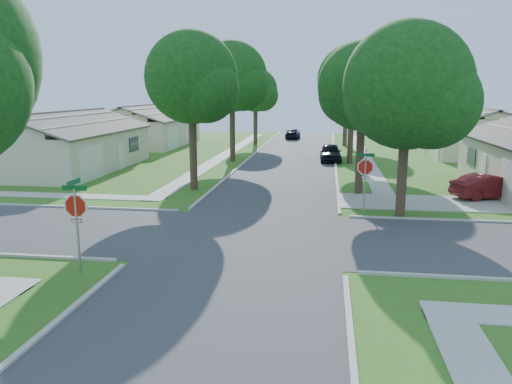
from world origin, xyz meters
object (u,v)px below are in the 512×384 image
at_px(tree_e_mid, 353,82).
at_px(car_curb_east, 331,152).
at_px(stop_sign_sw, 76,210).
at_px(tree_e_near, 364,90).
at_px(stop_sign_ne, 365,170).
at_px(tree_e_far, 347,87).
at_px(tree_w_far, 256,92).
at_px(house_nw_near, 64,149).
at_px(car_driveway, 490,186).
at_px(house_ne_far, 473,137).
at_px(tree_ne_corner, 408,92).
at_px(car_curb_west, 293,134).
at_px(tree_w_near, 192,82).
at_px(tree_w_mid, 233,80).
at_px(house_nw_far, 147,130).

bearing_deg(tree_e_mid, car_curb_east, 145.20).
bearing_deg(stop_sign_sw, tree_e_near, 55.41).
xyz_separation_m(stop_sign_ne, tree_e_far, (0.05, 29.31, 3.95)).
relative_size(tree_e_near, tree_e_far, 0.95).
bearing_deg(stop_sign_ne, tree_w_far, 107.70).
xyz_separation_m(stop_sign_ne, house_nw_near, (-20.69, 10.30, -0.51)).
bearing_deg(car_driveway, car_curb_east, 11.23).
height_order(house_ne_far, car_curb_east, house_ne_far).
bearing_deg(house_nw_near, tree_e_mid, 16.15).
bearing_deg(stop_sign_ne, stop_sign_sw, -135.00).
distance_m(tree_e_near, tree_ne_corner, 5.06).
bearing_deg(tree_e_mid, tree_ne_corner, -84.55).
xyz_separation_m(tree_e_near, car_curb_west, (-5.95, 32.10, -5.06)).
distance_m(tree_e_near, car_curb_east, 14.07).
distance_m(tree_e_mid, tree_w_far, 16.06).
bearing_deg(tree_w_near, tree_w_mid, 89.98).
relative_size(tree_w_near, house_ne_far, 0.66).
height_order(tree_e_mid, tree_w_mid, tree_w_mid).
xyz_separation_m(tree_e_near, house_nw_near, (-20.74, 5.99, -4.13)).
bearing_deg(tree_e_near, car_curb_east, 96.76).
height_order(tree_e_mid, house_ne_far, tree_e_mid).
xyz_separation_m(tree_e_near, tree_e_mid, (0.01, 12.00, 0.61)).
bearing_deg(tree_e_mid, tree_w_mid, 180.00).
xyz_separation_m(stop_sign_ne, car_curb_east, (-1.50, 17.39, -1.32)).
height_order(tree_e_near, car_driveway, tree_e_near).
distance_m(tree_e_near, tree_w_far, 26.71).
bearing_deg(stop_sign_sw, car_curb_east, 73.57).
height_order(tree_ne_corner, house_ne_far, tree_ne_corner).
xyz_separation_m(tree_w_near, car_driveway, (16.14, -0.31, -5.45)).
bearing_deg(tree_e_far, tree_w_far, -180.00).
bearing_deg(tree_w_far, house_nw_far, -169.95).
xyz_separation_m(tree_ne_corner, car_driveway, (5.14, 4.49, -4.93)).
bearing_deg(tree_e_near, car_curb_west, 100.50).
xyz_separation_m(tree_e_mid, house_nw_near, (-20.75, -6.01, -4.74)).
xyz_separation_m(tree_e_mid, house_nw_far, (-20.75, 10.99, -4.74)).
xyz_separation_m(tree_e_near, car_driveway, (6.75, -0.31, -4.98)).
bearing_deg(stop_sign_ne, tree_w_mid, 119.80).
height_order(tree_e_far, car_driveway, tree_e_far).
distance_m(tree_w_near, house_nw_near, 13.63).
distance_m(tree_e_far, house_nw_far, 21.31).
xyz_separation_m(tree_ne_corner, house_nw_far, (-22.35, 27.79, -4.08)).
xyz_separation_m(tree_w_near, car_curb_west, (3.44, 32.10, -5.53)).
relative_size(tree_w_mid, house_nw_near, 0.70).
xyz_separation_m(tree_e_mid, tree_w_mid, (-9.40, 0.00, 0.24)).
distance_m(tree_e_near, house_nw_near, 21.98).
distance_m(stop_sign_sw, house_nw_near, 22.71).
bearing_deg(house_nw_near, tree_ne_corner, -25.77).
xyz_separation_m(tree_e_near, tree_ne_corner, (1.61, -4.80, -0.05)).
height_order(tree_w_mid, house_nw_near, tree_w_mid).
distance_m(tree_e_far, car_curb_east, 13.12).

